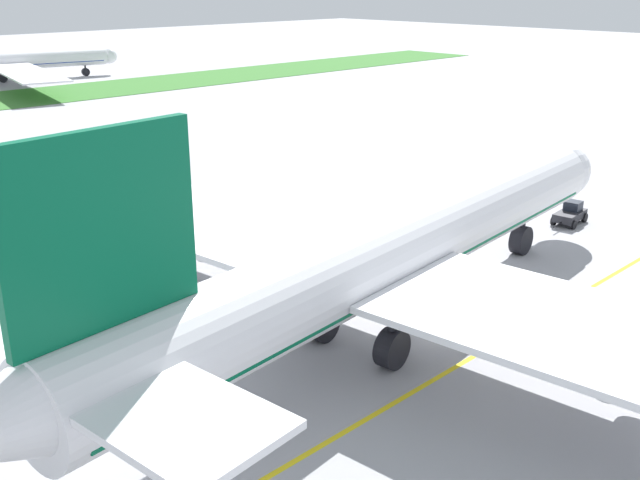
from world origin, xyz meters
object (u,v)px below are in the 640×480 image
Objects in this scene: pushback_tug at (570,214)px; parked_airliner_far_right at (10,62)px; airliner_foreground at (386,255)px; service_truck_fuel_bowser at (141,173)px.

parked_airliner_far_right reaches higher than pushback_tug.
airliner_foreground is 1.21× the size of parked_airliner_far_right.
pushback_tug is at bearing 5.76° from airliner_foreground.
parked_airliner_far_right is at bearing 74.80° from service_truck_fuel_bowser.
service_truck_fuel_bowser is at bearing -105.20° from parked_airliner_far_right.
pushback_tug is 0.07× the size of parked_airliner_far_right.
airliner_foreground is 151.27m from parked_airliner_far_right.
parked_airliner_far_right is at bearing 75.96° from airliner_foreground.
airliner_foreground is at bearing -104.04° from parked_airliner_far_right.
service_truck_fuel_bowser is 105.78m from parked_airliner_far_right.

